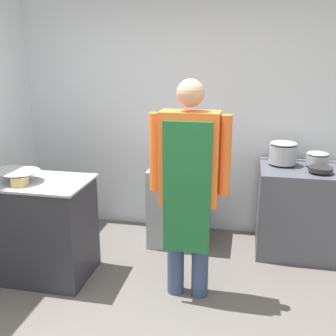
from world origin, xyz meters
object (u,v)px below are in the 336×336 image
(stove, at_px, (297,211))
(mixing_bowl, at_px, (20,177))
(plastic_tub, at_px, (20,181))
(sauce_pot, at_px, (317,158))
(fridge_unit, at_px, (179,203))
(stock_pot, at_px, (283,152))
(saute_pan, at_px, (321,169))
(person_cook, at_px, (189,179))

(stove, xyz_separation_m, mixing_bowl, (-2.43, -0.99, 0.51))
(plastic_tub, bearing_deg, stove, 24.58)
(sauce_pot, bearing_deg, fridge_unit, -176.61)
(stock_pot, bearing_deg, saute_pan, -34.05)
(mixing_bowl, relative_size, saute_pan, 1.54)
(person_cook, distance_m, saute_pan, 1.42)
(plastic_tub, bearing_deg, saute_pan, 21.06)
(person_cook, bearing_deg, stove, 45.15)
(stove, distance_m, saute_pan, 0.52)
(fridge_unit, xyz_separation_m, plastic_tub, (-1.16, -1.12, 0.53))
(plastic_tub, bearing_deg, person_cook, 4.51)
(sauce_pot, bearing_deg, stove, -144.04)
(saute_pan, bearing_deg, sauce_pot, 90.00)
(person_cook, height_order, mixing_bowl, person_cook)
(plastic_tub, relative_size, stock_pot, 0.38)
(stove, relative_size, stock_pot, 3.30)
(saute_pan, bearing_deg, mixing_bowl, -161.32)
(person_cook, distance_m, plastic_tub, 1.41)
(mixing_bowl, relative_size, plastic_tub, 3.24)
(mixing_bowl, xyz_separation_m, stock_pot, (2.25, 1.10, 0.06))
(person_cook, xyz_separation_m, plastic_tub, (-1.41, -0.11, -0.08))
(stove, height_order, person_cook, person_cook)
(mixing_bowl, relative_size, stock_pot, 1.24)
(fridge_unit, height_order, sauce_pot, sauce_pot)
(fridge_unit, height_order, saute_pan, saute_pan)
(stock_pot, bearing_deg, mixing_bowl, -153.98)
(fridge_unit, relative_size, mixing_bowl, 2.45)
(fridge_unit, distance_m, plastic_tub, 1.69)
(person_cook, xyz_separation_m, sauce_pot, (1.13, 1.09, -0.05))
(fridge_unit, distance_m, saute_pan, 1.48)
(plastic_tub, distance_m, saute_pan, 2.71)
(stove, height_order, mixing_bowl, mixing_bowl)
(fridge_unit, relative_size, saute_pan, 3.76)
(stove, distance_m, mixing_bowl, 2.67)
(sauce_pot, bearing_deg, person_cook, -135.98)
(stove, distance_m, plastic_tub, 2.66)
(stove, bearing_deg, plastic_tub, -155.42)
(mixing_bowl, bearing_deg, stock_pot, 26.02)
(stock_pot, bearing_deg, person_cook, -126.08)
(person_cook, height_order, saute_pan, person_cook)
(stove, xyz_separation_m, plastic_tub, (-2.38, -1.09, 0.51))
(sauce_pot, bearing_deg, stock_pot, 180.00)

